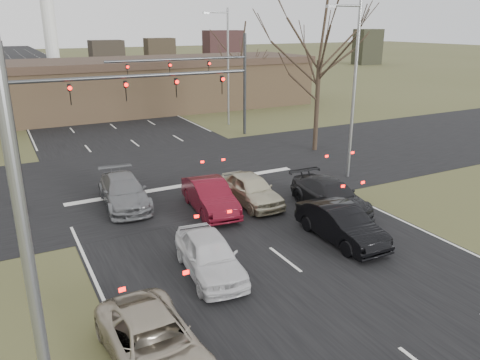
% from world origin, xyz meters
% --- Properties ---
extents(ground, '(360.00, 360.00, 0.00)m').
position_xyz_m(ground, '(0.00, 0.00, 0.00)').
color(ground, '#494B28').
rests_on(ground, ground).
extents(road_main, '(14.00, 300.00, 0.02)m').
position_xyz_m(road_main, '(0.00, 60.00, 0.01)').
color(road_main, black).
rests_on(road_main, ground).
extents(road_cross, '(200.00, 14.00, 0.02)m').
position_xyz_m(road_cross, '(0.00, 15.00, 0.01)').
color(road_cross, black).
rests_on(road_cross, ground).
extents(building, '(42.40, 10.40, 5.30)m').
position_xyz_m(building, '(2.00, 38.00, 2.67)').
color(building, '#876848').
rests_on(building, ground).
extents(mast_arm_near, '(12.12, 0.24, 8.00)m').
position_xyz_m(mast_arm_near, '(-5.23, 13.00, 5.07)').
color(mast_arm_near, '#383A3D').
rests_on(mast_arm_near, ground).
extents(mast_arm_far, '(11.12, 0.24, 8.00)m').
position_xyz_m(mast_arm_far, '(6.18, 23.00, 5.02)').
color(mast_arm_far, '#383A3D').
rests_on(mast_arm_far, ground).
extents(streetlight_left, '(2.34, 0.25, 10.00)m').
position_xyz_m(streetlight_left, '(-8.82, -4.00, 5.59)').
color(streetlight_left, gray).
rests_on(streetlight_left, ground).
extents(streetlight_right_near, '(2.34, 0.25, 10.00)m').
position_xyz_m(streetlight_right_near, '(8.82, 10.00, 5.59)').
color(streetlight_right_near, gray).
rests_on(streetlight_right_near, ground).
extents(streetlight_right_far, '(2.34, 0.25, 10.00)m').
position_xyz_m(streetlight_right_far, '(9.32, 27.00, 5.59)').
color(streetlight_right_far, gray).
rests_on(streetlight_right_far, ground).
extents(tree_right_near, '(6.90, 6.90, 11.50)m').
position_xyz_m(tree_right_near, '(11.00, 16.00, 8.90)').
color(tree_right_near, black).
rests_on(tree_right_near, ground).
extents(tree_right_far, '(5.40, 5.40, 9.00)m').
position_xyz_m(tree_right_far, '(15.00, 35.00, 6.96)').
color(tree_right_far, black).
rests_on(tree_right_far, ground).
extents(car_silver_suv, '(2.35, 4.87, 1.34)m').
position_xyz_m(car_silver_suv, '(-6.29, -0.32, 0.67)').
color(car_silver_suv, '#AB9F8A').
rests_on(car_silver_suv, ground).
extents(car_white_sedan, '(2.26, 4.59, 1.51)m').
position_xyz_m(car_white_sedan, '(-3.00, 3.41, 0.75)').
color(car_white_sedan, silver).
rests_on(car_white_sedan, ground).
extents(car_black_hatch, '(1.65, 4.62, 1.52)m').
position_xyz_m(car_black_hatch, '(3.00, 3.37, 0.76)').
color(car_black_hatch, black).
rests_on(car_black_hatch, ground).
extents(car_charcoal_sedan, '(2.28, 5.16, 1.47)m').
position_xyz_m(car_charcoal_sedan, '(4.78, 6.34, 0.74)').
color(car_charcoal_sedan, black).
rests_on(car_charcoal_sedan, ground).
extents(car_grey_ahead, '(2.46, 5.25, 1.48)m').
position_xyz_m(car_grey_ahead, '(-4.00, 11.62, 0.74)').
color(car_grey_ahead, slate).
rests_on(car_grey_ahead, ground).
extents(car_red_ahead, '(2.07, 4.79, 1.53)m').
position_xyz_m(car_red_ahead, '(-0.50, 8.91, 0.77)').
color(car_red_ahead, '#530B17').
rests_on(car_red_ahead, ground).
extents(car_silver_ahead, '(1.82, 4.48, 1.52)m').
position_xyz_m(car_silver_ahead, '(1.76, 8.87, 0.76)').
color(car_silver_ahead, beige).
rests_on(car_silver_ahead, ground).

